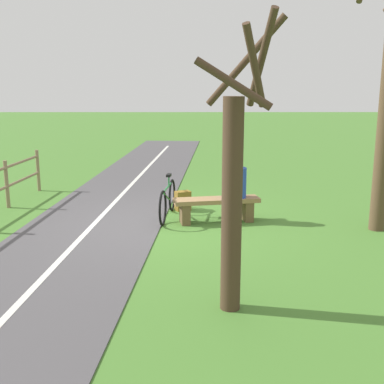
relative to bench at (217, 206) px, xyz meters
The scene contains 6 objects.
ground_plane 1.13m from the bench, ahead, with size 80.00×80.00×0.00m, color #477A2D.
bench is the anchor object (origin of this frame).
person_seated 0.63m from the bench, 169.94° to the right, with size 0.41×0.41×0.79m.
bicycle 0.99m from the bench, 17.91° to the right, with size 0.25×1.75×0.85m.
backpack 1.11m from the bench, 53.32° to the right, with size 0.36×0.32×0.41m.
tree_mid_field 3.80m from the bench, 89.91° to the left, with size 1.04×1.06×3.32m.
Camera 1 is at (-0.57, 8.58, 2.54)m, focal length 44.49 mm.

